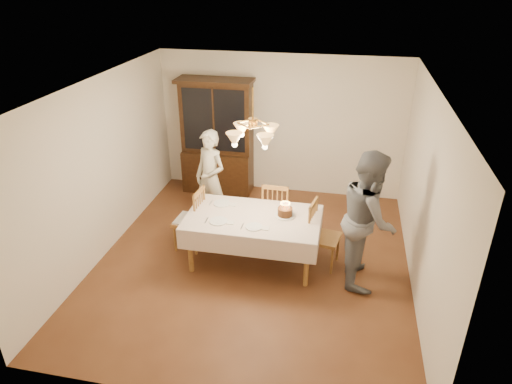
% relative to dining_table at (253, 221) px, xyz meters
% --- Properties ---
extents(ground, '(5.00, 5.00, 0.00)m').
position_rel_dining_table_xyz_m(ground, '(0.00, 0.00, -0.68)').
color(ground, '#562E18').
rests_on(ground, ground).
extents(room_shell, '(5.00, 5.00, 5.00)m').
position_rel_dining_table_xyz_m(room_shell, '(0.00, 0.00, 0.90)').
color(room_shell, white).
rests_on(room_shell, ground).
extents(dining_table, '(1.90, 1.10, 0.76)m').
position_rel_dining_table_xyz_m(dining_table, '(0.00, 0.00, 0.00)').
color(dining_table, brown).
rests_on(dining_table, ground).
extents(china_hutch, '(1.38, 0.54, 2.16)m').
position_rel_dining_table_xyz_m(china_hutch, '(-1.16, 2.25, 0.36)').
color(china_hutch, black).
rests_on(china_hutch, ground).
extents(chair_far_side, '(0.45, 0.43, 1.00)m').
position_rel_dining_table_xyz_m(chair_far_side, '(0.22, 0.73, -0.24)').
color(chair_far_side, brown).
rests_on(chair_far_side, ground).
extents(chair_left_end, '(0.45, 0.47, 1.00)m').
position_rel_dining_table_xyz_m(chair_left_end, '(-1.03, 0.19, -0.23)').
color(chair_left_end, brown).
rests_on(chair_left_end, ground).
extents(chair_right_end, '(0.49, 0.51, 1.00)m').
position_rel_dining_table_xyz_m(chair_right_end, '(1.00, 0.13, -0.24)').
color(chair_right_end, brown).
rests_on(chair_right_end, ground).
extents(elderly_woman, '(0.71, 0.62, 1.63)m').
position_rel_dining_table_xyz_m(elderly_woman, '(-0.93, 1.01, 0.13)').
color(elderly_woman, beige).
rests_on(elderly_woman, ground).
extents(adult_in_grey, '(0.77, 0.96, 1.90)m').
position_rel_dining_table_xyz_m(adult_in_grey, '(1.57, -0.07, 0.27)').
color(adult_in_grey, slate).
rests_on(adult_in_grey, ground).
extents(birthday_cake, '(0.30, 0.30, 0.21)m').
position_rel_dining_table_xyz_m(birthday_cake, '(0.44, 0.11, 0.13)').
color(birthday_cake, white).
rests_on(birthday_cake, dining_table).
extents(place_setting_near_left, '(0.40, 0.25, 0.02)m').
position_rel_dining_table_xyz_m(place_setting_near_left, '(-0.43, -0.24, 0.08)').
color(place_setting_near_left, white).
rests_on(place_setting_near_left, dining_table).
extents(place_setting_near_right, '(0.38, 0.23, 0.02)m').
position_rel_dining_table_xyz_m(place_setting_near_right, '(0.08, -0.29, 0.08)').
color(place_setting_near_right, white).
rests_on(place_setting_near_right, dining_table).
extents(place_setting_far_left, '(0.40, 0.25, 0.02)m').
position_rel_dining_table_xyz_m(place_setting_far_left, '(-0.53, 0.28, 0.08)').
color(place_setting_far_left, white).
rests_on(place_setting_far_left, dining_table).
extents(chandelier, '(0.62, 0.62, 0.73)m').
position_rel_dining_table_xyz_m(chandelier, '(-0.00, -0.00, 1.29)').
color(chandelier, '#BF8C3F').
rests_on(chandelier, ground).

